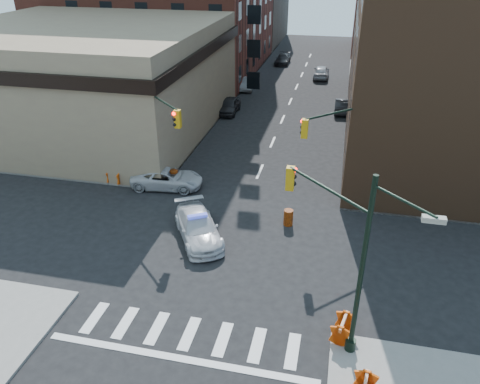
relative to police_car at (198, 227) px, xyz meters
The scene contains 25 objects.
ground 1.99m from the police_car, 13.39° to the right, with size 140.00×140.00×0.00m, color black.
sidewalk_nw 38.66m from the police_car, 123.26° to the left, with size 34.00×54.50×0.15m, color gray.
bank_building 22.44m from the police_car, 133.40° to the left, with size 22.00×22.00×9.00m, color #8C7A5C.
commercial_row_ne 27.30m from the police_car, 56.15° to the left, with size 14.00×34.00×14.00m, color #523421.
filler_ne 59.93m from the police_car, 74.65° to the left, with size 16.00×16.00×12.00m, color maroon.
signal_pole_se 10.58m from the police_car, 37.21° to the right, with size 5.40×5.27×8.00m.
signal_pole_nw 7.31m from the police_car, 129.53° to the left, with size 3.58×3.67×8.00m.
signal_pole_ne 9.77m from the police_car, 32.80° to the left, with size 3.67×3.58×8.00m.
tree_ne_near 27.35m from the police_car, 70.01° to the left, with size 3.00×3.00×4.85m.
tree_ne_far 34.94m from the police_car, 74.51° to the left, with size 3.00×3.00×4.85m.
police_car is the anchor object (origin of this frame).
pickup 6.95m from the police_car, 125.13° to the left, with size 2.25×4.89×1.36m, color #BDBDC1.
parked_car_wnear 22.74m from the police_car, 99.36° to the left, with size 1.73×4.29×1.46m, color black.
parked_car_wfar 31.49m from the police_car, 96.75° to the left, with size 1.41×4.04×1.33m, color gray.
parked_car_wdeep 45.17m from the police_car, 91.92° to the left, with size 1.84×4.53×1.32m, color black.
parked_car_enear 26.18m from the police_car, 73.80° to the left, with size 1.44×4.14×1.36m, color black.
parked_car_efar 38.63m from the police_car, 83.61° to the left, with size 1.86×4.63×1.58m, color #9C9EA5.
pedestrian_a 12.62m from the police_car, 133.62° to the left, with size 0.64×0.42×1.75m, color black.
pedestrian_b 10.93m from the police_car, 147.50° to the left, with size 0.81×0.63×1.67m, color black.
pedestrian_c 12.28m from the police_car, 153.02° to the left, with size 1.11×0.46×1.89m, color #1D212C.
barrel_road 5.48m from the police_car, 28.49° to the left, with size 0.56×0.56×1.00m, color #E73A0A.
barrel_bank 7.24m from the police_car, 120.73° to the left, with size 0.59×0.59×1.06m, color #E55C0A.
barricade_se_a 10.27m from the police_car, 36.62° to the right, with size 1.29×0.65×0.97m, color #CC6109, non-canonical shape.
barricade_nw_a 9.33m from the police_car, 145.60° to the left, with size 1.15×0.58×0.86m, color #C26309, non-canonical shape.
barricade_nw_b 11.82m from the police_car, 146.92° to the left, with size 1.07×0.53×0.80m, color #D64A0A, non-canonical shape.
Camera 1 is at (5.44, -20.99, 14.96)m, focal length 35.00 mm.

